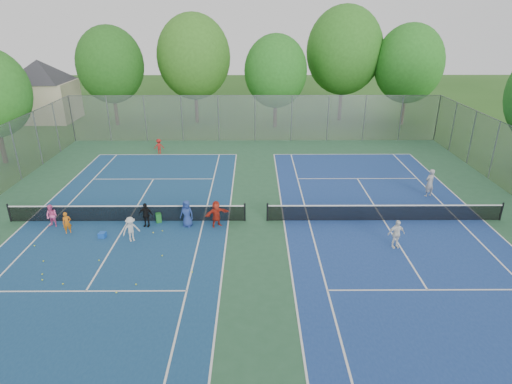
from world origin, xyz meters
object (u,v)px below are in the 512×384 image
ball_crate (102,235)px  instructor (430,183)px  ball_hopper (159,218)px  net_left (127,214)px  net_right (384,213)px

ball_crate → instructor: (18.49, 5.19, 0.75)m
ball_hopper → net_left: bearing=175.3°
net_left → net_right: (14.00, 0.00, 0.00)m
net_left → net_right: same height
ball_crate → ball_hopper: ball_hopper is taller
net_left → ball_crate: (-0.80, -1.83, -0.31)m
net_left → instructor: bearing=10.8°
net_left → instructor: instructor is taller
ball_crate → ball_hopper: 3.03m
net_left → instructor: (17.69, 3.36, 0.44)m
net_left → ball_crate: size_ratio=38.61×
ball_hopper → instructor: size_ratio=0.30×
net_left → ball_crate: 2.02m
net_right → ball_crate: (-14.80, -1.83, -0.31)m
net_left → ball_hopper: net_left is taller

